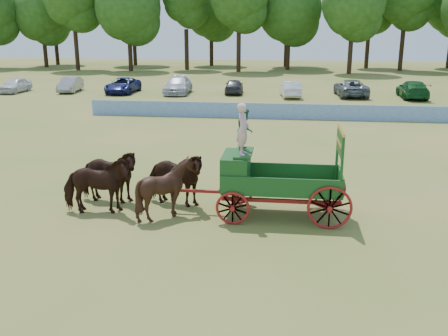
% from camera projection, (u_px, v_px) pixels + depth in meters
% --- Properties ---
extents(ground, '(160.00, 160.00, 0.00)m').
position_uv_depth(ground, '(291.00, 215.00, 16.69)').
color(ground, olive).
rests_on(ground, ground).
extents(horse_lead_left, '(2.46, 1.40, 1.97)m').
position_uv_depth(horse_lead_left, '(96.00, 186.00, 16.53)').
color(horse_lead_left, '#33160E').
rests_on(horse_lead_left, ground).
extents(horse_lead_right, '(2.38, 1.19, 1.97)m').
position_uv_depth(horse_lead_right, '(108.00, 176.00, 17.58)').
color(horse_lead_right, '#33160E').
rests_on(horse_lead_right, ground).
extents(horse_wheel_left, '(1.80, 1.61, 1.97)m').
position_uv_depth(horse_wheel_left, '(167.00, 188.00, 16.24)').
color(horse_wheel_left, '#33160E').
rests_on(horse_wheel_left, ground).
extents(horse_wheel_right, '(2.51, 1.57, 1.97)m').
position_uv_depth(horse_wheel_right, '(174.00, 179.00, 17.29)').
color(horse_wheel_right, '#33160E').
rests_on(horse_wheel_right, ground).
extents(farm_dray, '(6.00, 2.00, 3.79)m').
position_uv_depth(farm_dray, '(260.00, 169.00, 16.24)').
color(farm_dray, '#A6101F').
rests_on(farm_dray, ground).
extents(sponsor_banner, '(26.00, 0.08, 1.05)m').
position_uv_depth(sponsor_banner, '(276.00, 111.00, 33.84)').
color(sponsor_banner, '#1D54A2').
rests_on(sponsor_banner, ground).
extents(parked_cars, '(59.19, 6.69, 1.55)m').
position_uv_depth(parked_cars, '(341.00, 89.00, 44.41)').
color(parked_cars, silver).
rests_on(parked_cars, ground).
extents(treeline, '(89.94, 20.04, 14.71)m').
position_uv_depth(treeline, '(266.00, 3.00, 70.58)').
color(treeline, '#382314').
rests_on(treeline, ground).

